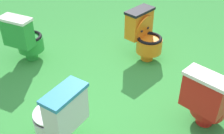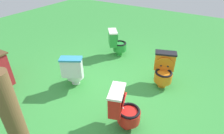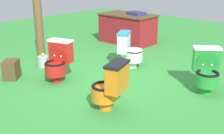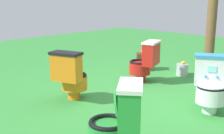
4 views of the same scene
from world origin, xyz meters
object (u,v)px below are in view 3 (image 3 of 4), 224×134
(toilet_orange, at_px, (110,86))
(wooden_post, at_px, (39,22))
(lemon_bucket, at_px, (43,61))
(toilet_white, at_px, (129,50))
(small_crate, at_px, (11,70))
(vendor_table, at_px, (128,28))
(toilet_green, at_px, (207,70))
(toilet_red, at_px, (58,60))

(toilet_orange, distance_m, wooden_post, 2.92)
(toilet_orange, bearing_deg, lemon_bucket, 60.52)
(toilet_white, distance_m, small_crate, 2.28)
(vendor_table, bearing_deg, toilet_green, -27.10)
(toilet_green, height_order, small_crate, toilet_green)
(toilet_red, bearing_deg, toilet_orange, 154.31)
(vendor_table, distance_m, wooden_post, 2.52)
(lemon_bucket, bearing_deg, toilet_red, -14.70)
(toilet_red, height_order, vendor_table, vendor_table)
(lemon_bucket, bearing_deg, toilet_white, 42.91)
(toilet_orange, distance_m, toilet_white, 1.90)
(vendor_table, relative_size, small_crate, 4.32)
(toilet_green, distance_m, vendor_table, 3.44)
(toilet_white, height_order, toilet_green, same)
(toilet_white, relative_size, small_crate, 2.09)
(toilet_green, bearing_deg, vendor_table, -65.50)
(vendor_table, bearing_deg, wooden_post, -99.48)
(toilet_red, xyz_separation_m, wooden_post, (-1.34, 0.49, 0.44))
(toilet_orange, distance_m, toilet_red, 1.48)
(lemon_bucket, bearing_deg, small_crate, -77.84)
(toilet_orange, height_order, small_crate, toilet_orange)
(vendor_table, bearing_deg, toilet_white, -47.93)
(toilet_white, bearing_deg, toilet_green, 57.99)
(vendor_table, bearing_deg, small_crate, -85.91)
(wooden_post, bearing_deg, toilet_green, 14.33)
(vendor_table, distance_m, lemon_bucket, 2.73)
(vendor_table, bearing_deg, lemon_bucket, -88.27)
(toilet_green, xyz_separation_m, small_crate, (-2.81, -1.93, -0.20))
(toilet_white, distance_m, lemon_bucket, 1.78)
(lemon_bucket, bearing_deg, vendor_table, 91.73)
(toilet_orange, xyz_separation_m, wooden_post, (-2.81, 0.66, 0.44))
(toilet_orange, height_order, toilet_green, same)
(wooden_post, bearing_deg, small_crate, -57.80)
(toilet_red, relative_size, wooden_post, 0.44)
(toilet_orange, relative_size, wooden_post, 0.44)
(toilet_orange, height_order, lemon_bucket, toilet_orange)
(toilet_red, relative_size, lemon_bucket, 2.63)
(toilet_green, xyz_separation_m, lemon_bucket, (-2.98, -1.15, -0.26))
(toilet_orange, relative_size, toilet_white, 1.00)
(toilet_orange, height_order, toilet_white, same)
(toilet_orange, distance_m, small_crate, 2.19)
(toilet_red, height_order, toilet_white, same)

